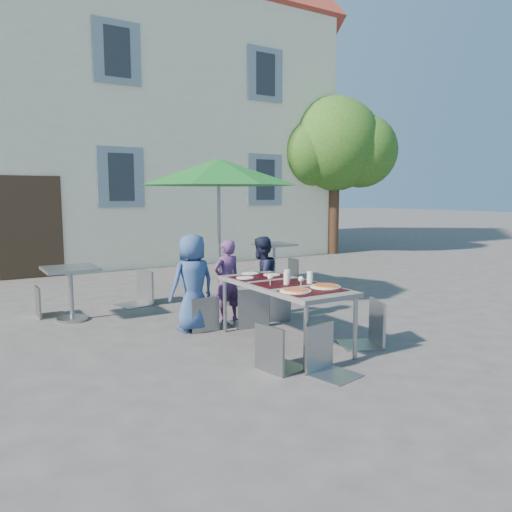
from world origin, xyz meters
TOP-DOWN VIEW (x-y plane):
  - ground at (0.00, 0.00)m, footprint 90.00×90.00m
  - building at (-0.00, 11.50)m, footprint 13.60×8.20m
  - tree at (6.55, 7.54)m, footprint 3.60×3.00m
  - dining_table at (-0.17, 0.62)m, footprint 0.80×1.85m
  - pizza_near_left at (-0.37, 0.13)m, footprint 0.34×0.34m
  - pizza_near_right at (0.07, 0.15)m, footprint 0.35×0.35m
  - glassware at (-0.11, 0.54)m, footprint 0.54×0.46m
  - place_settings at (-0.17, 1.26)m, footprint 0.68×0.48m
  - child_0 at (-0.83, 1.78)m, footprint 0.67×0.47m
  - child_1 at (-0.21, 1.99)m, footprint 0.45×0.32m
  - child_2 at (0.23, 1.77)m, footprint 0.67×0.53m
  - chair_0 at (-0.73, 1.71)m, footprint 0.40×0.41m
  - chair_1 at (-0.08, 1.54)m, footprint 0.51×0.51m
  - chair_2 at (0.41, 1.64)m, footprint 0.49×0.49m
  - chair_3 at (-0.75, -0.07)m, footprint 0.48×0.48m
  - chair_4 at (0.67, 0.06)m, footprint 0.61×0.61m
  - chair_5 at (-0.37, -0.41)m, footprint 0.50×0.50m
  - patio_umbrella at (0.26, 3.10)m, footprint 2.59×2.59m
  - cafe_table_0 at (-2.08, 3.20)m, footprint 0.72×0.72m
  - bg_chair_l_0 at (-2.38, 3.64)m, footprint 0.39×0.38m
  - bg_chair_r_0 at (-0.91, 3.69)m, footprint 0.56×0.56m
  - cafe_table_1 at (2.27, 4.45)m, footprint 0.73×0.73m
  - bg_chair_l_1 at (1.25, 4.36)m, footprint 0.44×0.44m
  - bg_chair_r_1 at (2.50, 4.21)m, footprint 0.43×0.43m

SIDE VIEW (x-z plane):
  - ground at x=0.00m, z-range 0.00..0.00m
  - bg_chair_l_1 at x=1.25m, z-range 0.07..0.91m
  - bg_chair_l_0 at x=-2.38m, z-range 0.07..0.93m
  - chair_2 at x=0.41m, z-range 0.07..0.94m
  - chair_0 at x=-0.73m, z-range 0.07..0.95m
  - bg_chair_r_1 at x=2.50m, z-range 0.07..0.96m
  - cafe_table_0 at x=-2.08m, z-range 0.15..0.92m
  - chair_3 at x=-0.75m, z-range 0.08..1.01m
  - cafe_table_1 at x=2.27m, z-range 0.16..0.94m
  - chair_5 at x=-0.37m, z-range 0.08..1.03m
  - child_1 at x=-0.21m, z-range 0.00..1.17m
  - chair_1 at x=-0.08m, z-range 0.09..1.11m
  - child_2 at x=0.23m, z-range 0.00..1.21m
  - chair_4 at x=0.67m, z-range 0.09..1.13m
  - bg_chair_r_0 at x=-0.91m, z-range 0.10..1.15m
  - child_0 at x=-0.83m, z-range 0.00..1.29m
  - dining_table at x=-0.17m, z-range 0.32..1.07m
  - place_settings at x=-0.17m, z-range 0.76..0.77m
  - pizza_near_left at x=-0.37m, z-range 0.75..0.78m
  - pizza_near_right at x=0.07m, z-range 0.75..0.78m
  - glassware at x=-0.11m, z-range 0.75..0.90m
  - patio_umbrella at x=0.26m, z-range 0.95..3.34m
  - tree at x=6.55m, z-range 0.90..5.60m
  - building at x=0.00m, z-range -0.70..10.40m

